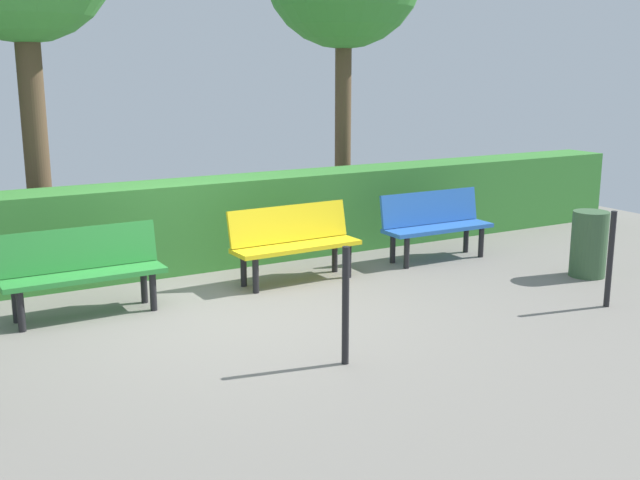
# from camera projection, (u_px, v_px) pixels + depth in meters

# --- Properties ---
(ground_plane) EXTENTS (16.23, 16.23, 0.00)m
(ground_plane) POSITION_uv_depth(u_px,v_px,m) (227.00, 313.00, 7.65)
(ground_plane) COLOR gray
(bench_blue) EXTENTS (1.48, 0.47, 0.86)m
(bench_blue) POSITION_uv_depth(u_px,v_px,m) (435.00, 222.00, 9.71)
(bench_blue) COLOR blue
(bench_blue) RESTS_ON ground_plane
(bench_yellow) EXTENTS (1.52, 0.51, 0.86)m
(bench_yellow) POSITION_uv_depth(u_px,v_px,m) (294.00, 240.00, 8.71)
(bench_yellow) COLOR yellow
(bench_yellow) RESTS_ON ground_plane
(bench_green) EXTENTS (1.57, 0.48, 0.86)m
(bench_green) POSITION_uv_depth(u_px,v_px,m) (82.00, 267.00, 7.50)
(bench_green) COLOR #2D8C38
(bench_green) RESTS_ON ground_plane
(hedge_row) EXTENTS (12.23, 0.70, 1.07)m
(hedge_row) POSITION_uv_depth(u_px,v_px,m) (243.00, 219.00, 9.63)
(hedge_row) COLOR #387F33
(hedge_row) RESTS_ON ground_plane
(railing_post_near) EXTENTS (0.06, 0.06, 1.00)m
(railing_post_near) POSITION_uv_depth(u_px,v_px,m) (610.00, 259.00, 7.74)
(railing_post_near) COLOR black
(railing_post_near) RESTS_ON ground_plane
(railing_post_mid) EXTENTS (0.06, 0.06, 1.00)m
(railing_post_mid) POSITION_uv_depth(u_px,v_px,m) (346.00, 306.00, 6.23)
(railing_post_mid) COLOR black
(railing_post_mid) RESTS_ON ground_plane
(trash_bin) EXTENTS (0.41, 0.41, 0.78)m
(trash_bin) POSITION_uv_depth(u_px,v_px,m) (589.00, 244.00, 8.91)
(trash_bin) COLOR #385938
(trash_bin) RESTS_ON ground_plane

